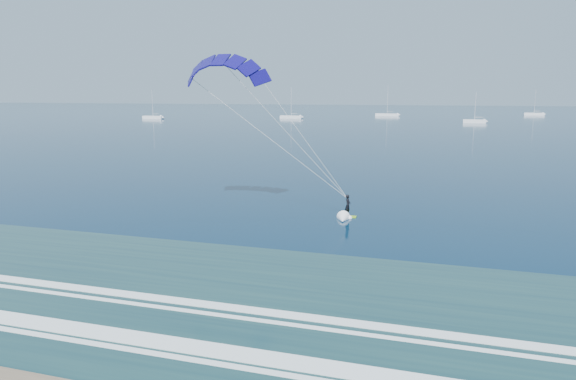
# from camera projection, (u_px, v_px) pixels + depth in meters

# --- Properties ---
(kitesurfer_rig) EXTENTS (15.53, 4.97, 14.20)m
(kitesurfer_rig) POSITION_uv_depth(u_px,v_px,m) (280.00, 126.00, 41.13)
(kitesurfer_rig) COLOR #83BE16
(kitesurfer_rig) RESTS_ON ground
(sailboat_0) EXTENTS (8.54, 2.40, 11.64)m
(sailboat_0) POSITION_uv_depth(u_px,v_px,m) (153.00, 117.00, 206.26)
(sailboat_0) COLOR white
(sailboat_0) RESTS_ON ground
(sailboat_1) EXTENTS (9.03, 2.40, 12.36)m
(sailboat_1) POSITION_uv_depth(u_px,v_px,m) (291.00, 117.00, 208.84)
(sailboat_1) COLOR white
(sailboat_1) RESTS_ON ground
(sailboat_2) EXTENTS (10.41, 2.40, 13.80)m
(sailboat_2) POSITION_uv_depth(u_px,v_px,m) (387.00, 115.00, 230.59)
(sailboat_2) COLOR white
(sailboat_2) RESTS_ON ground
(sailboat_3) EXTENTS (7.49, 2.40, 10.57)m
(sailboat_3) POSITION_uv_depth(u_px,v_px,m) (474.00, 121.00, 177.27)
(sailboat_3) COLOR white
(sailboat_3) RESTS_ON ground
(sailboat_4) EXTENTS (8.78, 2.40, 11.93)m
(sailboat_4) POSITION_uv_depth(u_px,v_px,m) (534.00, 114.00, 238.81)
(sailboat_4) COLOR white
(sailboat_4) RESTS_ON ground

